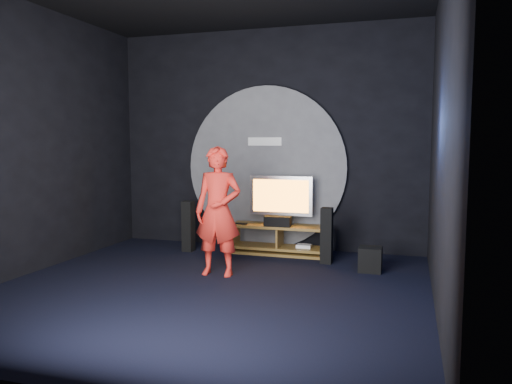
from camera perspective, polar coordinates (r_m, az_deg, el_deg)
floor at (r=5.95m, az=-5.54°, el=-11.02°), size 5.00×5.00×0.00m
back_wall at (r=8.06m, az=1.24°, el=6.00°), size 5.00×0.04×3.50m
front_wall at (r=3.53m, az=-21.76°, el=5.94°), size 5.00×0.04×3.50m
left_wall at (r=7.05m, az=-24.86°, el=5.51°), size 0.04×5.00×3.50m
right_wall at (r=5.26m, az=20.41°, el=5.79°), size 0.04×5.00×3.50m
wall_disc_panel at (r=8.02m, az=1.13°, el=2.80°), size 2.60×0.11×2.60m
media_console at (r=7.69m, az=2.77°, el=-5.66°), size 1.51×0.45×0.45m
tv at (r=7.65m, az=2.87°, el=-0.69°), size 0.98×0.22×0.74m
center_speaker at (r=7.51m, az=2.49°, el=-3.37°), size 0.40×0.15×0.15m
remote at (r=7.69m, az=-1.69°, el=-3.63°), size 0.18×0.05×0.02m
tower_speaker_left at (r=7.91m, az=-7.74°, el=-3.89°), size 0.16×0.18×0.79m
tower_speaker_right at (r=7.13m, az=8.07°, el=-4.96°), size 0.16×0.18×0.79m
subwoofer at (r=6.84m, az=12.93°, el=-7.50°), size 0.30×0.30×0.33m
player at (r=6.40m, az=-4.36°, el=-2.20°), size 0.63×0.43×1.66m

